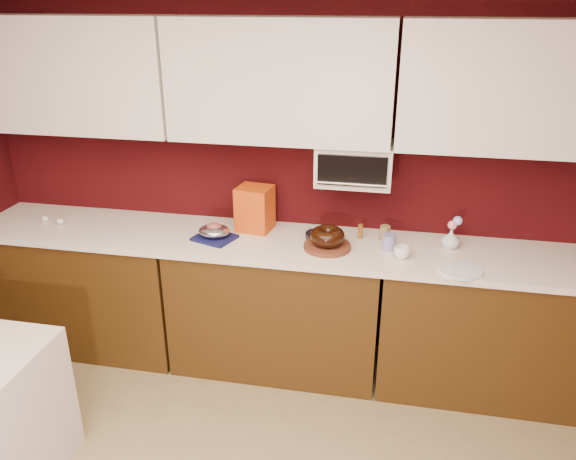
# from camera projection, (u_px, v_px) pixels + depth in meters

# --- Properties ---
(wall_back) EXTENTS (4.00, 0.02, 2.50)m
(wall_back) POSITION_uv_depth(u_px,v_px,m) (286.00, 172.00, 3.63)
(wall_back) COLOR #38070A
(wall_back) RESTS_ON floor
(base_cabinet_left) EXTENTS (1.31, 0.58, 0.86)m
(base_cabinet_left) POSITION_uv_depth(u_px,v_px,m) (90.00, 287.00, 3.91)
(base_cabinet_left) COLOR #432A0D
(base_cabinet_left) RESTS_ON floor
(base_cabinet_center) EXTENTS (1.31, 0.58, 0.86)m
(base_cabinet_center) POSITION_uv_depth(u_px,v_px,m) (277.00, 306.00, 3.67)
(base_cabinet_center) COLOR #432A0D
(base_cabinet_center) RESTS_ON floor
(base_cabinet_right) EXTENTS (1.31, 0.58, 0.86)m
(base_cabinet_right) POSITION_uv_depth(u_px,v_px,m) (489.00, 328.00, 3.43)
(base_cabinet_right) COLOR #432A0D
(base_cabinet_right) RESTS_ON floor
(countertop) EXTENTS (4.00, 0.62, 0.04)m
(countertop) POSITION_uv_depth(u_px,v_px,m) (276.00, 243.00, 3.50)
(countertop) COLOR white
(countertop) RESTS_ON base_cabinet_center
(upper_cabinet_left) EXTENTS (1.31, 0.33, 0.70)m
(upper_cabinet_left) POSITION_uv_depth(u_px,v_px,m) (71.00, 75.00, 3.49)
(upper_cabinet_left) COLOR white
(upper_cabinet_left) RESTS_ON wall_back
(upper_cabinet_center) EXTENTS (1.31, 0.33, 0.70)m
(upper_cabinet_center) POSITION_uv_depth(u_px,v_px,m) (280.00, 81.00, 3.25)
(upper_cabinet_center) COLOR white
(upper_cabinet_center) RESTS_ON wall_back
(upper_cabinet_right) EXTENTS (1.31, 0.33, 0.70)m
(upper_cabinet_right) POSITION_uv_depth(u_px,v_px,m) (523.00, 88.00, 3.01)
(upper_cabinet_right) COLOR white
(upper_cabinet_right) RESTS_ON wall_back
(toaster_oven) EXTENTS (0.45, 0.30, 0.25)m
(toaster_oven) POSITION_uv_depth(u_px,v_px,m) (354.00, 163.00, 3.37)
(toaster_oven) COLOR white
(toaster_oven) RESTS_ON upper_cabinet_center
(toaster_oven_door) EXTENTS (0.40, 0.02, 0.18)m
(toaster_oven_door) POSITION_uv_depth(u_px,v_px,m) (352.00, 171.00, 3.23)
(toaster_oven_door) COLOR black
(toaster_oven_door) RESTS_ON toaster_oven
(toaster_oven_handle) EXTENTS (0.42, 0.02, 0.02)m
(toaster_oven_handle) POSITION_uv_depth(u_px,v_px,m) (351.00, 184.00, 3.24)
(toaster_oven_handle) COLOR silver
(toaster_oven_handle) RESTS_ON toaster_oven
(cake_base) EXTENTS (0.29, 0.29, 0.03)m
(cake_base) POSITION_uv_depth(u_px,v_px,m) (327.00, 246.00, 3.37)
(cake_base) COLOR brown
(cake_base) RESTS_ON countertop
(bundt_cake) EXTENTS (0.22, 0.22, 0.08)m
(bundt_cake) POSITION_uv_depth(u_px,v_px,m) (327.00, 236.00, 3.35)
(bundt_cake) COLOR black
(bundt_cake) RESTS_ON cake_base
(navy_towel) EXTENTS (0.29, 0.27, 0.02)m
(navy_towel) POSITION_uv_depth(u_px,v_px,m) (215.00, 238.00, 3.50)
(navy_towel) COLOR #14154B
(navy_towel) RESTS_ON countertop
(foil_ham_nest) EXTENTS (0.23, 0.21, 0.07)m
(foil_ham_nest) POSITION_uv_depth(u_px,v_px,m) (214.00, 231.00, 3.49)
(foil_ham_nest) COLOR silver
(foil_ham_nest) RESTS_ON navy_towel
(roasted_ham) EXTENTS (0.11, 0.10, 0.06)m
(roasted_ham) POSITION_uv_depth(u_px,v_px,m) (214.00, 227.00, 3.48)
(roasted_ham) COLOR #A24F4A
(roasted_ham) RESTS_ON foil_ham_nest
(pandoro_box) EXTENTS (0.24, 0.22, 0.29)m
(pandoro_box) POSITION_uv_depth(u_px,v_px,m) (255.00, 209.00, 3.60)
(pandoro_box) COLOR #B8250C
(pandoro_box) RESTS_ON countertop
(dark_pan) EXTENTS (0.23, 0.23, 0.03)m
(dark_pan) POSITION_uv_depth(u_px,v_px,m) (320.00, 235.00, 3.52)
(dark_pan) COLOR black
(dark_pan) RESTS_ON countertop
(coffee_mug) EXTENTS (0.11, 0.11, 0.09)m
(coffee_mug) POSITION_uv_depth(u_px,v_px,m) (402.00, 251.00, 3.24)
(coffee_mug) COLOR white
(coffee_mug) RESTS_ON countertop
(blue_jar) EXTENTS (0.11, 0.11, 0.10)m
(blue_jar) POSITION_uv_depth(u_px,v_px,m) (389.00, 242.00, 3.34)
(blue_jar) COLOR #1C1A93
(blue_jar) RESTS_ON countertop
(flower_vase) EXTENTS (0.10, 0.10, 0.13)m
(flower_vase) POSITION_uv_depth(u_px,v_px,m) (451.00, 238.00, 3.36)
(flower_vase) COLOR silver
(flower_vase) RESTS_ON countertop
(flower_pink) EXTENTS (0.05, 0.05, 0.05)m
(flower_pink) POSITION_uv_depth(u_px,v_px,m) (452.00, 225.00, 3.33)
(flower_pink) COLOR pink
(flower_pink) RESTS_ON flower_vase
(flower_blue) EXTENTS (0.06, 0.06, 0.06)m
(flower_blue) POSITION_uv_depth(u_px,v_px,m) (458.00, 221.00, 3.33)
(flower_blue) COLOR #9CBFF9
(flower_blue) RESTS_ON flower_vase
(china_plate) EXTENTS (0.26, 0.26, 0.01)m
(china_plate) POSITION_uv_depth(u_px,v_px,m) (461.00, 270.00, 3.10)
(china_plate) COLOR white
(china_plate) RESTS_ON countertop
(amber_bottle) EXTENTS (0.04, 0.04, 0.09)m
(amber_bottle) POSITION_uv_depth(u_px,v_px,m) (360.00, 231.00, 3.50)
(amber_bottle) COLOR brown
(amber_bottle) RESTS_ON countertop
(paper_cup) EXTENTS (0.08, 0.08, 0.10)m
(paper_cup) POSITION_uv_depth(u_px,v_px,m) (385.00, 233.00, 3.47)
(paper_cup) COLOR olive
(paper_cup) RESTS_ON countertop
(egg_left) EXTENTS (0.06, 0.06, 0.04)m
(egg_left) POSITION_uv_depth(u_px,v_px,m) (45.00, 219.00, 3.77)
(egg_left) COLOR silver
(egg_left) RESTS_ON countertop
(egg_right) EXTENTS (0.06, 0.06, 0.04)m
(egg_right) POSITION_uv_depth(u_px,v_px,m) (60.00, 222.00, 3.72)
(egg_right) COLOR silver
(egg_right) RESTS_ON countertop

